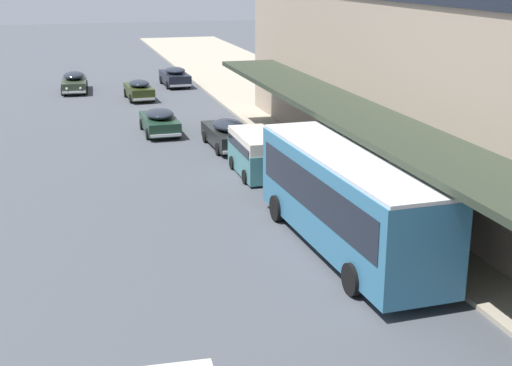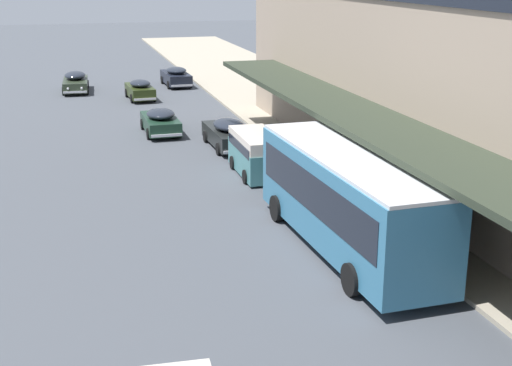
% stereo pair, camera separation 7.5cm
% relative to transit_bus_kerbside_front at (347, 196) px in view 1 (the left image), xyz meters
% --- Properties ---
extents(transit_bus_kerbside_front, '(3.08, 10.53, 3.41)m').
position_rel_transit_bus_kerbside_front_xyz_m(transit_bus_kerbside_front, '(0.00, 0.00, 0.00)').
color(transit_bus_kerbside_front, teal).
rests_on(transit_bus_kerbside_front, ground).
extents(sedan_oncoming_rear, '(1.98, 4.57, 1.46)m').
position_rel_transit_bus_kerbside_front_xyz_m(sedan_oncoming_rear, '(-3.56, 19.48, -1.22)').
color(sedan_oncoming_rear, '#1A3526').
rests_on(sedan_oncoming_rear, ground).
extents(sedan_oncoming_front, '(2.05, 4.82, 1.55)m').
position_rel_transit_bus_kerbside_front_xyz_m(sedan_oncoming_front, '(0.11, 36.31, -1.18)').
color(sedan_oncoming_front, black).
rests_on(sedan_oncoming_front, ground).
extents(sedan_far_back, '(1.94, 4.33, 1.47)m').
position_rel_transit_bus_kerbside_front_xyz_m(sedan_far_back, '(-3.43, 30.87, -1.22)').
color(sedan_far_back, '#2A3615').
rests_on(sedan_far_back, ground).
extents(sedan_lead_mid, '(2.13, 5.05, 1.54)m').
position_rel_transit_bus_kerbside_front_xyz_m(sedan_lead_mid, '(-7.85, 35.68, -1.19)').
color(sedan_lead_mid, '#2B3525').
rests_on(sedan_lead_mid, ground).
extents(sedan_second_near, '(2.04, 4.97, 1.58)m').
position_rel_transit_bus_kerbside_front_xyz_m(sedan_second_near, '(-0.55, 15.15, -1.17)').
color(sedan_second_near, black).
rests_on(sedan_second_near, ground).
extents(vw_van, '(1.93, 4.56, 1.96)m').
position_rel_transit_bus_kerbside_front_xyz_m(vw_van, '(-0.45, 9.85, -0.86)').
color(vw_van, teal).
rests_on(vw_van, ground).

